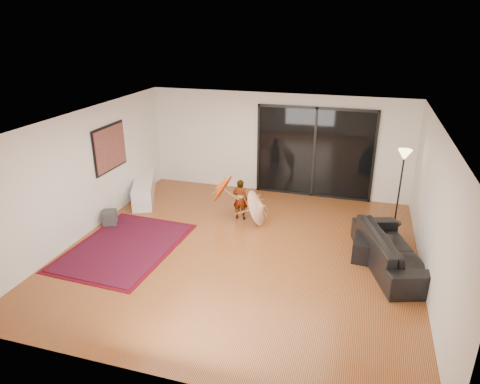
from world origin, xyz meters
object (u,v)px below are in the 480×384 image
at_px(media_console, 144,189).
at_px(child, 240,199).
at_px(ottoman, 372,249).
at_px(sofa, 393,250).

height_order(media_console, child, child).
bearing_deg(ottoman, media_console, 165.31).
relative_size(media_console, child, 1.95).
bearing_deg(media_console, child, -34.00).
bearing_deg(sofa, media_console, 56.29).
height_order(ottoman, child, child).
relative_size(ottoman, child, 0.73).
relative_size(media_console, ottoman, 2.68).
distance_m(media_console, sofa, 6.43).
bearing_deg(ottoman, sofa, -25.21).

